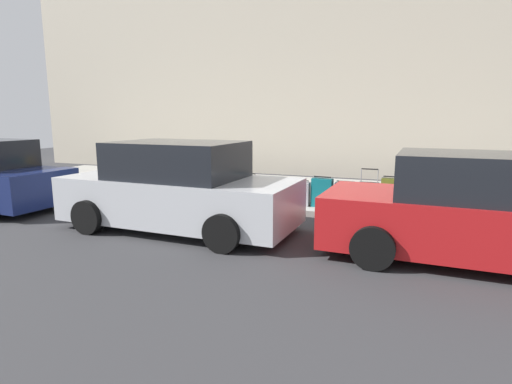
{
  "coord_description": "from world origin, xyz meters",
  "views": [
    {
      "loc": [
        -4.07,
        8.57,
        2.16
      ],
      "look_at": [
        -0.76,
        0.03,
        0.48
      ],
      "focal_mm": 28.92,
      "sensor_mm": 36.0,
      "label": 1
    }
  ],
  "objects_px": {
    "suitcase_silver_5": "(302,194)",
    "suitcase_red_7": "(265,191)",
    "suitcase_red_0": "(415,201)",
    "suitcase_navy_10": "(216,185)",
    "suitcase_black_2": "(369,196)",
    "parked_car_red_0": "(480,213)",
    "parking_meter": "(462,176)",
    "suitcase_teal_4": "(322,193)",
    "suitcase_navy_3": "(345,196)",
    "suitcase_maroon_6": "(284,192)",
    "suitcase_black_9": "(231,190)",
    "fire_hydrant": "(171,178)",
    "suitcase_olive_1": "(391,195)",
    "parked_car_silver_1": "(179,189)",
    "suitcase_olive_8": "(249,188)",
    "bollard_post": "(151,177)",
    "suitcase_teal_11": "(198,182)"
  },
  "relations": [
    {
      "from": "suitcase_teal_4",
      "to": "suitcase_silver_5",
      "type": "distance_m",
      "value": 0.47
    },
    {
      "from": "suitcase_teal_11",
      "to": "suitcase_red_0",
      "type": "bearing_deg",
      "value": 179.95
    },
    {
      "from": "suitcase_red_0",
      "to": "suitcase_navy_10",
      "type": "distance_m",
      "value": 4.71
    },
    {
      "from": "suitcase_silver_5",
      "to": "suitcase_red_7",
      "type": "relative_size",
      "value": 0.97
    },
    {
      "from": "suitcase_red_7",
      "to": "parked_car_silver_1",
      "type": "xyz_separation_m",
      "value": [
        0.92,
        2.34,
        0.37
      ]
    },
    {
      "from": "suitcase_black_2",
      "to": "suitcase_teal_11",
      "type": "distance_m",
      "value": 4.25
    },
    {
      "from": "suitcase_teal_11",
      "to": "parked_car_red_0",
      "type": "bearing_deg",
      "value": 157.94
    },
    {
      "from": "parking_meter",
      "to": "parked_car_red_0",
      "type": "bearing_deg",
      "value": 90.82
    },
    {
      "from": "suitcase_teal_4",
      "to": "suitcase_red_7",
      "type": "xyz_separation_m",
      "value": [
        1.36,
        0.02,
        -0.05
      ]
    },
    {
      "from": "parked_car_silver_1",
      "to": "suitcase_red_0",
      "type": "bearing_deg",
      "value": -149.81
    },
    {
      "from": "suitcase_teal_4",
      "to": "suitcase_navy_10",
      "type": "relative_size",
      "value": 0.8
    },
    {
      "from": "suitcase_black_9",
      "to": "parking_meter",
      "type": "height_order",
      "value": "parking_meter"
    },
    {
      "from": "suitcase_olive_1",
      "to": "suitcase_teal_4",
      "type": "bearing_deg",
      "value": 3.73
    },
    {
      "from": "parked_car_red_0",
      "to": "fire_hydrant",
      "type": "bearing_deg",
      "value": -19.28
    },
    {
      "from": "suitcase_silver_5",
      "to": "parking_meter",
      "type": "bearing_deg",
      "value": -174.73
    },
    {
      "from": "suitcase_olive_1",
      "to": "suitcase_red_7",
      "type": "height_order",
      "value": "suitcase_olive_1"
    },
    {
      "from": "parking_meter",
      "to": "suitcase_red_0",
      "type": "bearing_deg",
      "value": 12.09
    },
    {
      "from": "suitcase_teal_4",
      "to": "suitcase_navy_10",
      "type": "height_order",
      "value": "suitcase_navy_10"
    },
    {
      "from": "suitcase_teal_4",
      "to": "suitcase_black_9",
      "type": "bearing_deg",
      "value": 0.62
    },
    {
      "from": "suitcase_silver_5",
      "to": "parking_meter",
      "type": "relative_size",
      "value": 0.47
    },
    {
      "from": "suitcase_red_0",
      "to": "suitcase_olive_1",
      "type": "height_order",
      "value": "suitcase_olive_1"
    },
    {
      "from": "parked_car_silver_1",
      "to": "suitcase_silver_5",
      "type": "bearing_deg",
      "value": -127.57
    },
    {
      "from": "bollard_post",
      "to": "suitcase_black_2",
      "type": "bearing_deg",
      "value": -178.01
    },
    {
      "from": "suitcase_black_2",
      "to": "parked_car_red_0",
      "type": "bearing_deg",
      "value": 127.17
    },
    {
      "from": "suitcase_navy_3",
      "to": "suitcase_maroon_6",
      "type": "height_order",
      "value": "suitcase_maroon_6"
    },
    {
      "from": "suitcase_black_2",
      "to": "suitcase_black_9",
      "type": "distance_m",
      "value": 3.28
    },
    {
      "from": "suitcase_navy_10",
      "to": "parked_car_silver_1",
      "type": "xyz_separation_m",
      "value": [
        -0.46,
        2.49,
        0.32
      ]
    },
    {
      "from": "suitcase_teal_4",
      "to": "suitcase_olive_8",
      "type": "bearing_deg",
      "value": -2.78
    },
    {
      "from": "suitcase_olive_8",
      "to": "suitcase_teal_11",
      "type": "height_order",
      "value": "suitcase_teal_11"
    },
    {
      "from": "suitcase_teal_4",
      "to": "suitcase_silver_5",
      "type": "relative_size",
      "value": 1.19
    },
    {
      "from": "suitcase_silver_5",
      "to": "suitcase_black_2",
      "type": "bearing_deg",
      "value": -176.24
    },
    {
      "from": "suitcase_black_9",
      "to": "parked_car_red_0",
      "type": "bearing_deg",
      "value": 155.56
    },
    {
      "from": "suitcase_silver_5",
      "to": "suitcase_black_9",
      "type": "relative_size",
      "value": 0.82
    },
    {
      "from": "suitcase_silver_5",
      "to": "bollard_post",
      "type": "bearing_deg",
      "value": 1.34
    },
    {
      "from": "suitcase_silver_5",
      "to": "fire_hydrant",
      "type": "bearing_deg",
      "value": -0.88
    },
    {
      "from": "suitcase_maroon_6",
      "to": "suitcase_navy_10",
      "type": "xyz_separation_m",
      "value": [
        1.85,
        -0.15,
        0.04
      ]
    },
    {
      "from": "suitcase_navy_3",
      "to": "bollard_post",
      "type": "height_order",
      "value": "bollard_post"
    },
    {
      "from": "fire_hydrant",
      "to": "suitcase_red_0",
      "type": "bearing_deg",
      "value": -179.38
    },
    {
      "from": "suitcase_navy_3",
      "to": "fire_hydrant",
      "type": "bearing_deg",
      "value": -0.35
    },
    {
      "from": "suitcase_black_9",
      "to": "suitcase_olive_1",
      "type": "bearing_deg",
      "value": -178.14
    },
    {
      "from": "suitcase_olive_8",
      "to": "parked_car_red_0",
      "type": "xyz_separation_m",
      "value": [
        -4.69,
        2.45,
        0.32
      ]
    },
    {
      "from": "suitcase_maroon_6",
      "to": "parked_car_red_0",
      "type": "xyz_separation_m",
      "value": [
        -3.77,
        2.33,
        0.33
      ]
    },
    {
      "from": "suitcase_black_2",
      "to": "suitcase_olive_8",
      "type": "xyz_separation_m",
      "value": [
        2.84,
        0.0,
        0.01
      ]
    },
    {
      "from": "suitcase_olive_1",
      "to": "parked_car_silver_1",
      "type": "height_order",
      "value": "parked_car_silver_1"
    },
    {
      "from": "suitcase_red_0",
      "to": "suitcase_teal_11",
      "type": "distance_m",
      "value": 5.21
    },
    {
      "from": "bollard_post",
      "to": "suitcase_black_9",
      "type": "bearing_deg",
      "value": -178.07
    },
    {
      "from": "suitcase_olive_8",
      "to": "suitcase_teal_4",
      "type": "bearing_deg",
      "value": 177.22
    },
    {
      "from": "parked_car_red_0",
      "to": "suitcase_teal_4",
      "type": "bearing_deg",
      "value": -39.41
    },
    {
      "from": "parked_car_silver_1",
      "to": "suitcase_black_2",
      "type": "bearing_deg",
      "value": -143.35
    },
    {
      "from": "suitcase_olive_1",
      "to": "suitcase_silver_5",
      "type": "relative_size",
      "value": 1.3
    }
  ]
}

